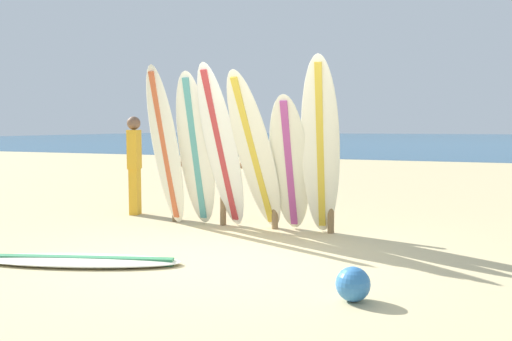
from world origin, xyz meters
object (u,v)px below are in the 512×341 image
object	(u,v)px
surfboard_rack	(248,183)
beachgoer_standing	(134,161)
surfboard_leaning_center_right	(290,165)
surfboard_leaning_right	(320,148)
surfboard_leaning_far_left	(165,147)
surfboard_lying_on_sand	(78,260)
surfboard_leaning_left	(196,150)
surfboard_leaning_center_left	(221,148)
beach_ball	(353,284)
surfboard_leaning_center	(255,153)

from	to	relation	value
surfboard_rack	beachgoer_standing	bearing A→B (deg)	171.50
surfboard_rack	surfboard_leaning_center_right	bearing A→B (deg)	-21.97
surfboard_leaning_right	surfboard_leaning_far_left	bearing A→B (deg)	-179.42
surfboard_leaning_far_left	surfboard_lying_on_sand	bearing A→B (deg)	-83.68
surfboard_rack	surfboard_leaning_left	bearing A→B (deg)	-160.10
surfboard_leaning_right	surfboard_lying_on_sand	world-z (taller)	surfboard_leaning_right
surfboard_rack	beachgoer_standing	size ratio (longest dim) A/B	1.57
surfboard_leaning_left	beachgoer_standing	distance (m)	1.59
surfboard_leaning_left	surfboard_leaning_center_right	distance (m)	1.45
surfboard_leaning_center_left	beach_ball	distance (m)	3.50
beachgoer_standing	surfboard_leaning_center_left	bearing A→B (deg)	-19.50
surfboard_leaning_far_left	surfboard_lying_on_sand	xyz separation A→B (m)	(0.25, -2.23, -1.14)
beachgoer_standing	surfboard_leaning_center_right	bearing A→B (deg)	-12.00
beachgoer_standing	beach_ball	bearing A→B (deg)	-35.82
surfboard_leaning_left	surfboard_leaning_center	xyz separation A→B (m)	(0.98, -0.13, -0.02)
surfboard_leaning_center	beach_ball	world-z (taller)	surfboard_leaning_center
surfboard_leaning_center_left	surfboard_leaning_right	xyz separation A→B (m)	(1.43, 0.01, 0.02)
beachgoer_standing	surfboard_lying_on_sand	bearing A→B (deg)	-66.67
surfboard_rack	surfboard_leaning_far_left	distance (m)	1.33
surfboard_leaning_left	surfboard_leaning_right	bearing A→B (deg)	-2.40
surfboard_leaning_left	surfboard_leaning_right	distance (m)	1.88
beach_ball	surfboard_leaning_center_right	bearing A→B (deg)	118.93
surfboard_lying_on_sand	surfboard_leaning_center_left	bearing A→B (deg)	73.81
surfboard_leaning_left	surfboard_leaning_center	size ratio (longest dim) A/B	1.02
surfboard_leaning_center_left	surfboard_leaning_center_right	xyz separation A→B (m)	(0.99, 0.06, -0.22)
surfboard_leaning_center_left	surfboard_leaning_right	world-z (taller)	surfboard_leaning_right
surfboard_leaning_far_left	surfboard_leaning_right	world-z (taller)	surfboard_leaning_right
surfboard_leaning_far_left	surfboard_leaning_right	size ratio (longest dim) A/B	0.99
surfboard_leaning_center_left	surfboard_leaning_center	world-z (taller)	surfboard_leaning_center_left
surfboard_leaning_center_left	surfboard_leaning_right	distance (m)	1.43
surfboard_leaning_far_left	beachgoer_standing	world-z (taller)	surfboard_leaning_far_left
beachgoer_standing	surfboard_leaning_far_left	bearing A→B (deg)	-34.26
beachgoer_standing	surfboard_rack	bearing A→B (deg)	-8.50
surfboard_rack	beach_ball	distance (m)	3.48
surfboard_leaning_center	beach_ball	distance (m)	3.12
surfboard_rack	surfboard_leaning_center	xyz separation A→B (m)	(0.26, -0.40, 0.46)
surfboard_rack	beach_ball	size ratio (longest dim) A/B	8.68
surfboard_rack	surfboard_leaning_right	size ratio (longest dim) A/B	1.08
surfboard_lying_on_sand	beachgoer_standing	bearing A→B (deg)	113.33
surfboard_leaning_left	surfboard_leaning_center_right	size ratio (longest dim) A/B	1.19
surfboard_leaning_right	beach_ball	distance (m)	2.77
surfboard_leaning_center_right	surfboard_lying_on_sand	size ratio (longest dim) A/B	0.81
beach_ball	surfboard_leaning_center	bearing A→B (deg)	127.77
surfboard_leaning_center_left	beachgoer_standing	bearing A→B (deg)	160.50
surfboard_leaning_far_left	surfboard_leaning_right	distance (m)	2.32
surfboard_leaning_center_right	surfboard_leaning_right	world-z (taller)	surfboard_leaning_right
surfboard_leaning_far_left	beach_ball	xyz separation A→B (m)	(3.24, -2.38, -1.03)
surfboard_leaning_center_left	surfboard_leaning_center	xyz separation A→B (m)	(0.53, -0.05, -0.06)
surfboard_lying_on_sand	surfboard_leaning_left	bearing A→B (deg)	85.14
beach_ball	surfboard_lying_on_sand	bearing A→B (deg)	177.07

